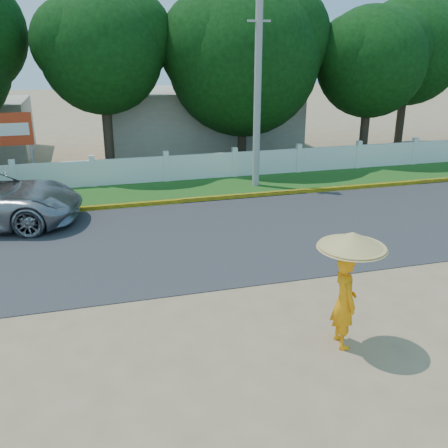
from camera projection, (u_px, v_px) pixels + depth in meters
name	position (u px, v px, depth m)	size (l,w,h in m)	color
ground	(248.00, 309.00, 11.01)	(120.00, 120.00, 0.00)	#9E8460
road	(202.00, 237.00, 15.09)	(60.00, 7.00, 0.02)	#38383A
grass_verge	(173.00, 190.00, 19.85)	(60.00, 3.50, 0.03)	#2D601E
curb	(180.00, 201.00, 18.28)	(40.00, 0.18, 0.16)	yellow
fence	(166.00, 169.00, 20.98)	(40.00, 0.10, 1.10)	silver
building_near	(200.00, 119.00, 27.53)	(10.00, 6.00, 3.20)	#B7AD99
utility_pole	(257.00, 97.00, 19.33)	(0.28, 0.28, 7.11)	gray
monk_with_parasol	(348.00, 273.00, 9.23)	(1.28, 1.28, 2.33)	orange
billboard	(0.00, 134.00, 19.83)	(2.50, 0.13, 2.95)	gray
tree_row	(216.00, 58.00, 22.88)	(38.93, 7.61, 8.55)	#473828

